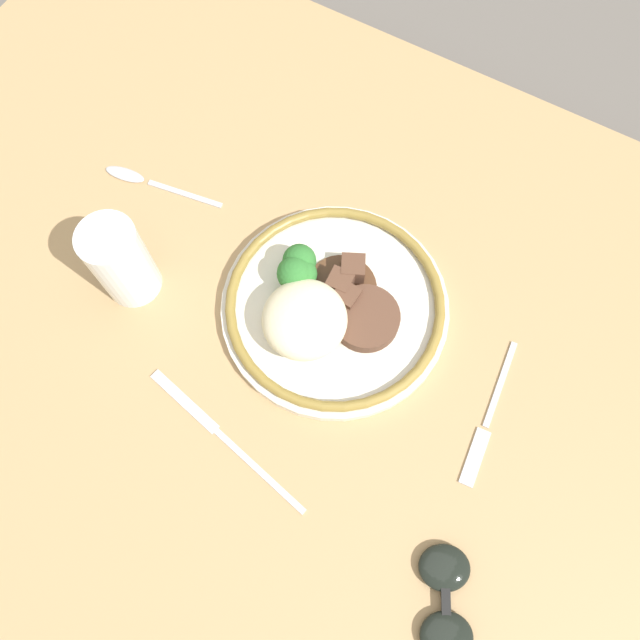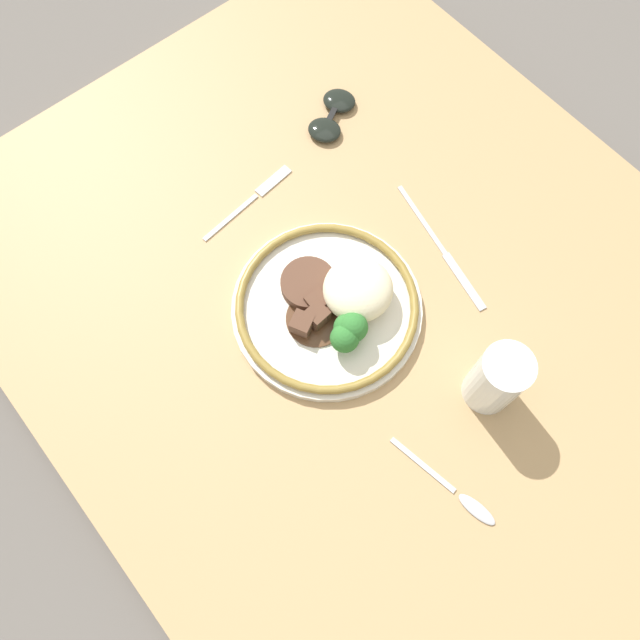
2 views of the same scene
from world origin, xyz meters
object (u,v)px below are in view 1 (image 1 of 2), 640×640
object	(u,v)px
knife	(220,434)
juice_glass	(122,264)
plate	(328,305)
spoon	(140,179)
sunglasses	(445,601)
fork	(486,425)

from	to	relation	value
knife	juice_glass	bearing A→B (deg)	-16.87
plate	spoon	bearing A→B (deg)	-7.62
juice_glass	knife	size ratio (longest dim) A/B	0.51
plate	spoon	size ratio (longest dim) A/B	1.64
sunglasses	juice_glass	bearing A→B (deg)	-43.03
fork	sunglasses	size ratio (longest dim) A/B	1.45
juice_glass	fork	size ratio (longest dim) A/B	0.66
fork	knife	xyz separation A→B (m)	(0.25, 0.15, 0.00)
knife	spoon	size ratio (longest dim) A/B	1.40
juice_glass	sunglasses	world-z (taller)	juice_glass
knife	sunglasses	xyz separation A→B (m)	(-0.29, 0.03, 0.01)
knife	spoon	distance (m)	0.35
fork	knife	distance (m)	0.29
juice_glass	spoon	bearing A→B (deg)	-56.82
spoon	knife	bearing A→B (deg)	130.58
fork	knife	size ratio (longest dim) A/B	0.77
juice_glass	plate	bearing A→B (deg)	-159.62
plate	fork	bearing A→B (deg)	171.75
fork	sunglasses	bearing A→B (deg)	5.30
juice_glass	spoon	size ratio (longest dim) A/B	0.71
spoon	sunglasses	size ratio (longest dim) A/B	1.35
plate	knife	bearing A→B (deg)	80.47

